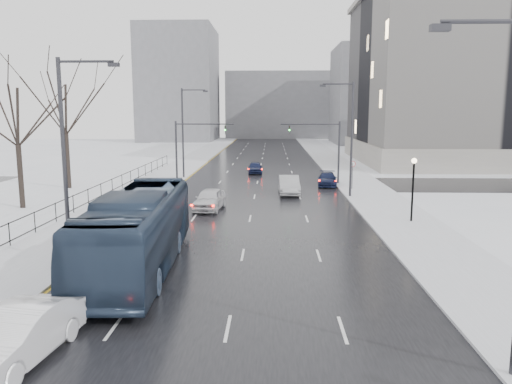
# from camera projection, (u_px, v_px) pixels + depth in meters

# --- Properties ---
(road) EXTENTS (16.00, 150.00, 0.04)m
(road) POSITION_uv_depth(u_px,v_px,m) (260.00, 170.00, 63.80)
(road) COLOR black
(road) RESTS_ON ground
(cross_road) EXTENTS (130.00, 10.00, 0.04)m
(cross_road) POSITION_uv_depth(u_px,v_px,m) (257.00, 184.00, 51.96)
(cross_road) COLOR black
(cross_road) RESTS_ON ground
(sidewalk_left) EXTENTS (5.00, 150.00, 0.16)m
(sidewalk_left) POSITION_uv_depth(u_px,v_px,m) (178.00, 169.00, 64.12)
(sidewalk_left) COLOR silver
(sidewalk_left) RESTS_ON ground
(sidewalk_right) EXTENTS (5.00, 150.00, 0.16)m
(sidewalk_right) POSITION_uv_depth(u_px,v_px,m) (342.00, 170.00, 63.46)
(sidewalk_right) COLOR silver
(sidewalk_right) RESTS_ON ground
(park_strip) EXTENTS (14.00, 150.00, 0.12)m
(park_strip) POSITION_uv_depth(u_px,v_px,m) (105.00, 169.00, 64.42)
(park_strip) COLOR white
(park_strip) RESTS_ON ground
(tree_park_d) EXTENTS (8.75, 8.75, 12.50)m
(tree_park_d) POSITION_uv_depth(u_px,v_px,m) (23.00, 209.00, 38.71)
(tree_park_d) COLOR black
(tree_park_d) RESTS_ON ground
(tree_park_e) EXTENTS (9.45, 9.45, 13.50)m
(tree_park_e) POSITION_uv_depth(u_px,v_px,m) (70.00, 189.00, 48.59)
(tree_park_e) COLOR black
(tree_park_e) RESTS_ON ground
(iron_fence) EXTENTS (0.06, 70.00, 1.30)m
(iron_fence) POSITION_uv_depth(u_px,v_px,m) (62.00, 208.00, 34.47)
(iron_fence) COLOR black
(iron_fence) RESTS_ON sidewalk_left
(streetlight_r_mid) EXTENTS (2.95, 0.25, 10.00)m
(streetlight_r_mid) POSITION_uv_depth(u_px,v_px,m) (349.00, 133.00, 42.91)
(streetlight_r_mid) COLOR #2D2D33
(streetlight_r_mid) RESTS_ON ground
(streetlight_l_near) EXTENTS (2.95, 0.25, 10.00)m
(streetlight_l_near) POSITION_uv_depth(u_px,v_px,m) (68.00, 152.00, 23.69)
(streetlight_l_near) COLOR #2D2D33
(streetlight_l_near) RESTS_ON ground
(streetlight_l_far) EXTENTS (2.95, 0.25, 10.00)m
(streetlight_l_far) POSITION_uv_depth(u_px,v_px,m) (185.00, 128.00, 55.26)
(streetlight_l_far) COLOR #2D2D33
(streetlight_l_far) RESTS_ON ground
(lamppost_r_mid) EXTENTS (0.36, 0.36, 4.28)m
(lamppost_r_mid) POSITION_uv_depth(u_px,v_px,m) (413.00, 180.00, 33.39)
(lamppost_r_mid) COLOR black
(lamppost_r_mid) RESTS_ON sidewalk_right
(mast_signal_right) EXTENTS (6.10, 0.33, 6.50)m
(mast_signal_right) POSITION_uv_depth(u_px,v_px,m) (329.00, 145.00, 51.07)
(mast_signal_right) COLOR #2D2D33
(mast_signal_right) RESTS_ON ground
(mast_signal_left) EXTENTS (6.10, 0.33, 6.50)m
(mast_signal_left) POSITION_uv_depth(u_px,v_px,m) (186.00, 144.00, 51.53)
(mast_signal_left) COLOR #2D2D33
(mast_signal_left) RESTS_ON ground
(no_uturn_sign) EXTENTS (0.60, 0.06, 2.70)m
(no_uturn_sign) POSITION_uv_depth(u_px,v_px,m) (353.00, 167.00, 47.36)
(no_uturn_sign) COLOR #2D2D33
(no_uturn_sign) RESTS_ON sidewalk_right
(civic_building) EXTENTS (41.00, 31.00, 24.80)m
(civic_building) POSITION_uv_depth(u_px,v_px,m) (501.00, 85.00, 72.73)
(civic_building) COLOR gray
(civic_building) RESTS_ON ground
(bldg_far_right) EXTENTS (24.00, 20.00, 22.00)m
(bldg_far_right) POSITION_uv_depth(u_px,v_px,m) (386.00, 96.00, 115.40)
(bldg_far_right) COLOR slate
(bldg_far_right) RESTS_ON ground
(bldg_far_left) EXTENTS (18.00, 22.00, 28.00)m
(bldg_far_left) POSITION_uv_depth(u_px,v_px,m) (179.00, 85.00, 126.35)
(bldg_far_left) COLOR slate
(bldg_far_left) RESTS_ON ground
(bldg_far_center) EXTENTS (30.00, 18.00, 18.00)m
(bldg_far_center) POSITION_uv_depth(u_px,v_px,m) (281.00, 106.00, 141.14)
(bldg_far_center) COLOR slate
(bldg_far_center) RESTS_ON ground
(sedan_left_near) EXTENTS (2.40, 5.22, 1.66)m
(sedan_left_near) POSITION_uv_depth(u_px,v_px,m) (19.00, 336.00, 14.99)
(sedan_left_near) COLOR white
(sedan_left_near) RESTS_ON road
(bus) EXTENTS (3.84, 13.70, 3.78)m
(bus) POSITION_uv_depth(u_px,v_px,m) (139.00, 230.00, 23.69)
(bus) COLOR #28384F
(bus) RESTS_ON road
(sedan_center_near) EXTENTS (2.44, 4.96, 1.63)m
(sedan_center_near) POSITION_uv_depth(u_px,v_px,m) (210.00, 199.00, 38.20)
(sedan_center_near) COLOR silver
(sedan_center_near) RESTS_ON road
(sedan_right_near) EXTENTS (1.91, 5.17, 1.69)m
(sedan_right_near) POSITION_uv_depth(u_px,v_px,m) (289.00, 185.00, 45.33)
(sedan_right_near) COLOR #A1A2A5
(sedan_right_near) RESTS_ON road
(sedan_right_far) EXTENTS (2.29, 4.72, 1.32)m
(sedan_right_far) POSITION_uv_depth(u_px,v_px,m) (327.00, 179.00, 50.56)
(sedan_right_far) COLOR #131A39
(sedan_right_far) RESTS_ON road
(sedan_center_far) EXTENTS (1.80, 4.16, 1.40)m
(sedan_center_far) POSITION_uv_depth(u_px,v_px,m) (255.00, 168.00, 60.43)
(sedan_center_far) COLOR #151D40
(sedan_center_far) RESTS_ON road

